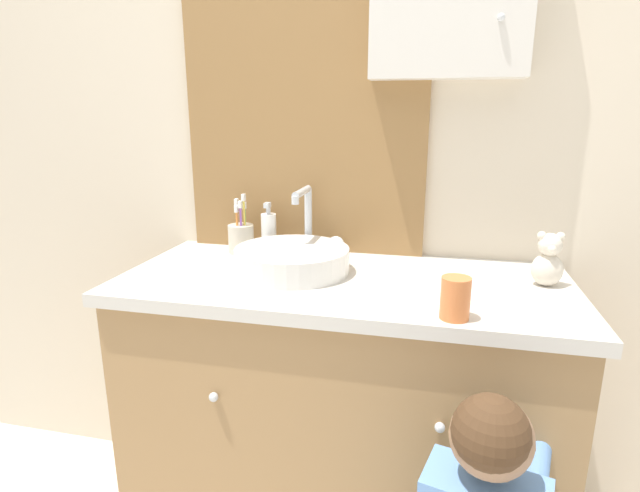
{
  "coord_description": "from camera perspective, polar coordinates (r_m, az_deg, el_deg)",
  "views": [
    {
      "loc": [
        0.24,
        -0.98,
        1.34
      ],
      "look_at": [
        -0.05,
        0.27,
        1.0
      ],
      "focal_mm": 28.0,
      "sensor_mm": 36.0,
      "label": 1
    }
  ],
  "objects": [
    {
      "name": "teddy_bear",
      "position": [
        1.43,
        24.62,
        -1.52
      ],
      "size": [
        0.08,
        0.07,
        0.15
      ],
      "color": "beige",
      "rests_on": "vanity_counter"
    },
    {
      "name": "wall_back",
      "position": [
        1.62,
        4.92,
        12.54
      ],
      "size": [
        3.2,
        0.18,
        2.5
      ],
      "color": "beige",
      "rests_on": "ground_plane"
    },
    {
      "name": "vanity_counter",
      "position": [
        1.59,
        2.42,
        -19.09
      ],
      "size": [
        1.23,
        0.56,
        0.9
      ],
      "color": "#A37A4C",
      "rests_on": "ground_plane"
    },
    {
      "name": "drinking_cup",
      "position": [
        1.14,
        15.21,
        -5.77
      ],
      "size": [
        0.07,
        0.07,
        0.1
      ],
      "primitive_type": "cylinder",
      "color": "orange",
      "rests_on": "vanity_counter"
    },
    {
      "name": "toothbrush_holder",
      "position": [
        1.64,
        -9.0,
        1.01
      ],
      "size": [
        0.08,
        0.08,
        0.19
      ],
      "color": "beige",
      "rests_on": "vanity_counter"
    },
    {
      "name": "soap_dispenser",
      "position": [
        1.62,
        -5.87,
        1.52
      ],
      "size": [
        0.05,
        0.05,
        0.17
      ],
      "color": "white",
      "rests_on": "vanity_counter"
    },
    {
      "name": "sink_basin",
      "position": [
        1.43,
        -3.07,
        -1.35
      ],
      "size": [
        0.33,
        0.38,
        0.22
      ],
      "color": "white",
      "rests_on": "vanity_counter"
    }
  ]
}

